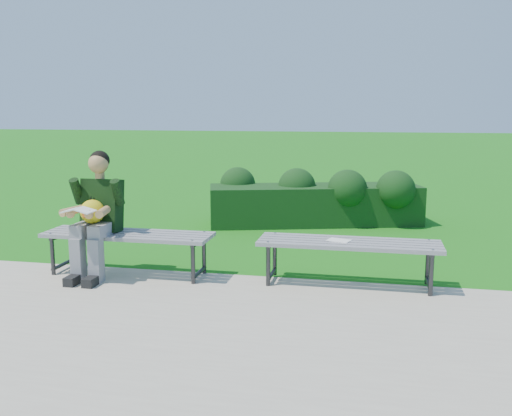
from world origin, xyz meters
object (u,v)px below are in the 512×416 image
(hedge, at_px, (317,199))
(bench_right, at_px, (349,246))
(paper_sheet, at_px, (339,240))
(bench_left, at_px, (128,238))
(seated_boy, at_px, (96,211))

(hedge, xyz_separation_m, bench_right, (0.63, -3.12, 0.02))
(bench_right, bearing_deg, paper_sheet, 180.00)
(bench_left, height_order, paper_sheet, bench_left)
(bench_left, distance_m, bench_right, 2.32)
(hedge, relative_size, seated_boy, 2.53)
(paper_sheet, bearing_deg, seated_boy, -175.80)
(paper_sheet, bearing_deg, bench_right, -0.00)
(bench_right, bearing_deg, seated_boy, -175.96)
(seated_boy, bearing_deg, bench_left, 17.73)
(hedge, bearing_deg, bench_left, -117.63)
(bench_left, bearing_deg, hedge, 62.37)
(hedge, bearing_deg, paper_sheet, -80.32)
(bench_right, xyz_separation_m, paper_sheet, (-0.10, 0.00, 0.06))
(bench_left, relative_size, bench_right, 1.00)
(seated_boy, bearing_deg, paper_sheet, 4.20)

